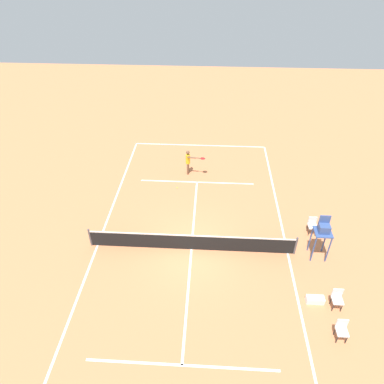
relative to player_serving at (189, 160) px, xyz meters
The scene contains 10 objects.
ground_plane 6.96m from the player_serving, 94.90° to the left, with size 60.00×60.00×0.00m, color #D37A4C.
court_lines 6.96m from the player_serving, 94.90° to the left, with size 9.69×21.54×0.01m.
tennis_net 6.90m from the player_serving, 94.90° to the left, with size 10.29×0.10×1.07m.
player_serving is the anchor object (origin of this frame).
tennis_ball 2.06m from the player_serving, 69.89° to the left, with size 0.07×0.07×0.07m, color #CCE033.
umpire_chair 9.68m from the player_serving, 134.31° to the left, with size 0.80×0.80×2.41m.
courtside_chair_near 13.10m from the player_serving, 120.58° to the left, with size 0.44×0.46×0.95m.
courtside_chair_mid 8.63m from the player_serving, 142.50° to the left, with size 0.44×0.46×0.95m.
courtside_chair_far 12.01m from the player_serving, 124.99° to the left, with size 0.44×0.46×0.95m.
equipment_bag 11.45m from the player_serving, 122.14° to the left, with size 0.76×0.32×0.30m, color white.
Camera 1 is at (-0.75, 12.40, 12.82)m, focal length 32.76 mm.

